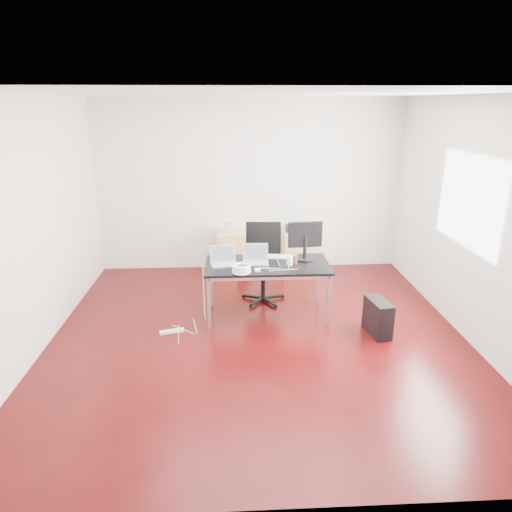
{
  "coord_description": "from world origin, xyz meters",
  "views": [
    {
      "loc": [
        -0.29,
        -4.95,
        2.73
      ],
      "look_at": [
        0.0,
        0.55,
        0.85
      ],
      "focal_mm": 32.0,
      "sensor_mm": 36.0,
      "label": 1
    }
  ],
  "objects_px": {
    "desk": "(267,268)",
    "office_chair": "(263,259)",
    "filing_cabinet_left": "(233,252)",
    "filing_cabinet_right": "(298,251)",
    "pc_tower": "(378,317)"
  },
  "relations": [
    {
      "from": "office_chair",
      "to": "filing_cabinet_right",
      "type": "height_order",
      "value": "office_chair"
    },
    {
      "from": "office_chair",
      "to": "filing_cabinet_right",
      "type": "bearing_deg",
      "value": 62.68
    },
    {
      "from": "filing_cabinet_left",
      "to": "filing_cabinet_right",
      "type": "distance_m",
      "value": 1.09
    },
    {
      "from": "filing_cabinet_right",
      "to": "filing_cabinet_left",
      "type": "bearing_deg",
      "value": 180.0
    },
    {
      "from": "filing_cabinet_left",
      "to": "pc_tower",
      "type": "bearing_deg",
      "value": -51.62
    },
    {
      "from": "office_chair",
      "to": "filing_cabinet_right",
      "type": "distance_m",
      "value": 1.3
    },
    {
      "from": "pc_tower",
      "to": "office_chair",
      "type": "bearing_deg",
      "value": 130.58
    },
    {
      "from": "desk",
      "to": "office_chair",
      "type": "relative_size",
      "value": 1.48
    },
    {
      "from": "desk",
      "to": "pc_tower",
      "type": "height_order",
      "value": "desk"
    },
    {
      "from": "filing_cabinet_right",
      "to": "pc_tower",
      "type": "height_order",
      "value": "filing_cabinet_right"
    },
    {
      "from": "desk",
      "to": "pc_tower",
      "type": "distance_m",
      "value": 1.51
    },
    {
      "from": "filing_cabinet_left",
      "to": "filing_cabinet_right",
      "type": "relative_size",
      "value": 1.0
    },
    {
      "from": "desk",
      "to": "pc_tower",
      "type": "bearing_deg",
      "value": -23.73
    },
    {
      "from": "office_chair",
      "to": "filing_cabinet_left",
      "type": "relative_size",
      "value": 1.54
    },
    {
      "from": "desk",
      "to": "filing_cabinet_right",
      "type": "height_order",
      "value": "desk"
    }
  ]
}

